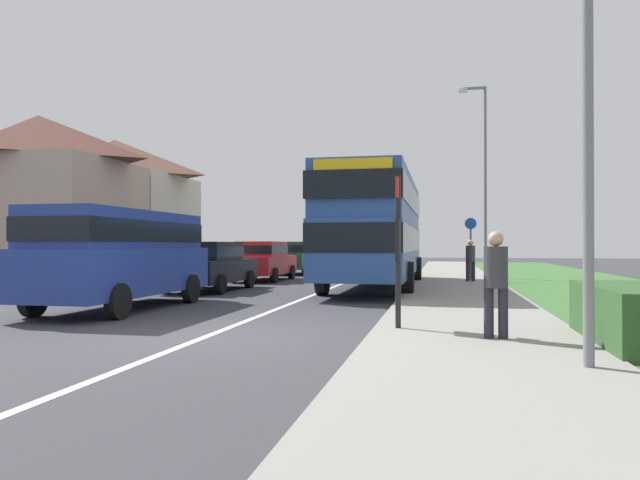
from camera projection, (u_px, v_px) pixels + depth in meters
ground_plane at (206, 337)px, 9.35m from camera, size 120.00×120.00×0.00m
lane_marking_centre at (314, 295)px, 17.18m from camera, size 0.14×60.00×0.01m
pavement_near_side at (463, 302)px, 14.36m from camera, size 3.20×68.00×0.12m
roadside_hedge at (634, 319)px, 8.06m from camera, size 1.10×2.87×0.90m
double_decker_bus at (376, 225)px, 19.74m from camera, size 2.80×10.71×3.70m
parked_van_blue at (121, 251)px, 13.32m from camera, size 2.11×5.47×2.24m
parked_car_black at (209, 264)px, 18.74m from camera, size 1.95×4.31×1.57m
parked_car_red at (263, 259)px, 23.98m from camera, size 1.90×4.32×1.61m
parked_car_dark_green at (294, 256)px, 29.34m from camera, size 1.90×3.90×1.63m
pedestrian_at_stop at (496, 279)px, 8.43m from camera, size 0.34×0.34×1.67m
pedestrian_walking_away at (470, 258)px, 21.71m from camera, size 0.34×0.34×1.67m
bus_stop_sign at (398, 241)px, 9.51m from camera, size 0.09×0.52×2.60m
cycle_route_sign at (471, 246)px, 22.53m from camera, size 0.44×0.08×2.52m
street_lamp_near at (577, 19)px, 6.51m from camera, size 1.14×0.20×6.91m
street_lamp_mid at (483, 170)px, 24.45m from camera, size 1.14×0.20×8.13m
house_terrace_far_side at (80, 202)px, 28.72m from camera, size 7.54×12.07×7.21m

